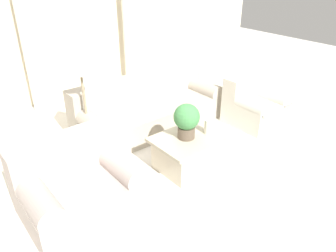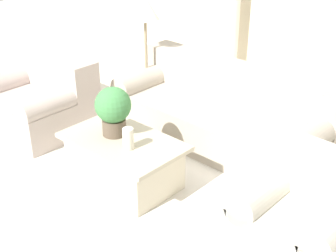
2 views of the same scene
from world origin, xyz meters
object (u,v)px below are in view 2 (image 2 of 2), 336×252
object	(u,v)px
coffee_table	(124,160)
potted_plant	(113,109)
loveseat	(41,98)
armchair	(302,211)
sofa_long	(223,113)
floor_lamp	(145,15)

from	to	relation	value
coffee_table	potted_plant	distance (m)	0.50
loveseat	armchair	world-z (taller)	loveseat
sofa_long	floor_lamp	xyz separation A→B (m)	(-1.11, -0.06, 0.90)
coffee_table	floor_lamp	size ratio (longest dim) A/B	0.78
sofa_long	loveseat	distance (m)	2.12
coffee_table	armchair	size ratio (longest dim) A/B	1.31
sofa_long	potted_plant	bearing A→B (deg)	-104.03
sofa_long	loveseat	xyz separation A→B (m)	(-1.79, -1.13, 0.01)
potted_plant	armchair	distance (m)	1.86
potted_plant	armchair	bearing A→B (deg)	8.91
potted_plant	loveseat	bearing A→B (deg)	174.06
sofa_long	floor_lamp	size ratio (longest dim) A/B	1.70
floor_lamp	armchair	bearing A→B (deg)	-19.83
floor_lamp	armchair	world-z (taller)	floor_lamp
floor_lamp	coffee_table	bearing A→B (deg)	-53.14
sofa_long	armchair	distance (m)	1.79
loveseat	coffee_table	xyz separation A→B (m)	(1.61, -0.18, -0.10)
floor_lamp	loveseat	bearing A→B (deg)	-122.39
coffee_table	sofa_long	bearing A→B (deg)	82.01
sofa_long	coffee_table	distance (m)	1.32
coffee_table	potted_plant	xyz separation A→B (m)	(-0.14, 0.02, 0.48)
loveseat	armchair	bearing A→B (deg)	2.27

